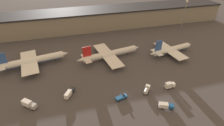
{
  "coord_description": "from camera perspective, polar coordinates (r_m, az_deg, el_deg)",
  "views": [
    {
      "loc": [
        -23.63,
        -62.09,
        63.39
      ],
      "look_at": [
        -0.69,
        22.83,
        6.0
      ],
      "focal_mm": 28.0,
      "sensor_mm": 36.0,
      "label": 1
    }
  ],
  "objects": [
    {
      "name": "service_vehicle_5",
      "position": [
        93.11,
        -13.76,
        -9.47
      ],
      "size": [
        5.9,
        7.82,
        3.22
      ],
      "rotation": [
        0.0,
        0.0,
        1.02
      ],
      "color": "#282D38",
      "rests_on": "ground"
    },
    {
      "name": "lamp_post_1",
      "position": [
        173.9,
        22.69,
        15.14
      ],
      "size": [
        1.8,
        1.8,
        26.65
      ],
      "color": "slate",
      "rests_on": "ground"
    },
    {
      "name": "terminal_building",
      "position": [
        169.86,
        -6.51,
        14.11
      ],
      "size": [
        259.82,
        27.86,
        17.19
      ],
      "color": "gray",
      "rests_on": "ground"
    },
    {
      "name": "service_vehicle_4",
      "position": [
        88.35,
        17.08,
        -13.13
      ],
      "size": [
        7.23,
        4.74,
        2.86
      ],
      "rotation": [
        0.0,
        0.0,
        -0.39
      ],
      "color": "#195199",
      "rests_on": "ground"
    },
    {
      "name": "service_vehicle_2",
      "position": [
        89.29,
        3.08,
        -11.11
      ],
      "size": [
        6.38,
        3.6,
        2.51
      ],
      "rotation": [
        0.0,
        0.0,
        0.24
      ],
      "color": "#195199",
      "rests_on": "ground"
    },
    {
      "name": "airplane_1",
      "position": [
        119.04,
        -0.8,
        2.94
      ],
      "size": [
        46.48,
        34.89,
        12.67
      ],
      "rotation": [
        0.0,
        0.0,
        0.17
      ],
      "color": "silver",
      "rests_on": "ground"
    },
    {
      "name": "airplane_0",
      "position": [
        122.21,
        -24.81,
        0.6
      ],
      "size": [
        47.24,
        31.25,
        13.08
      ],
      "rotation": [
        0.0,
        0.0,
        0.17
      ],
      "color": "white",
      "rests_on": "ground"
    },
    {
      "name": "service_vehicle_3",
      "position": [
        94.24,
        11.3,
        -8.52
      ],
      "size": [
        5.01,
        5.4,
        3.43
      ],
      "rotation": [
        0.0,
        0.0,
        0.88
      ],
      "color": "white",
      "rests_on": "ground"
    },
    {
      "name": "service_vehicle_0",
      "position": [
        99.68,
        18.33,
        -6.89
      ],
      "size": [
        5.43,
        2.44,
        3.78
      ],
      "rotation": [
        0.0,
        0.0,
        0.05
      ],
      "color": "white",
      "rests_on": "ground"
    },
    {
      "name": "airplane_2",
      "position": [
        131.82,
        18.79,
        4.18
      ],
      "size": [
        37.6,
        28.65,
        12.87
      ],
      "rotation": [
        0.0,
        0.0,
        0.17
      ],
      "color": "white",
      "rests_on": "ground"
    },
    {
      "name": "ground",
      "position": [
        91.83,
        4.21,
        -10.65
      ],
      "size": [
        600.0,
        600.0,
        0.0
      ],
      "primitive_type": "plane",
      "color": "#423F44"
    },
    {
      "name": "service_vehicle_1",
      "position": [
        93.56,
        -25.52,
        -11.98
      ],
      "size": [
        7.37,
        6.66,
        3.6
      ],
      "rotation": [
        0.0,
        0.0,
        -0.69
      ],
      "color": "#9EA3A8",
      "rests_on": "ground"
    }
  ]
}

